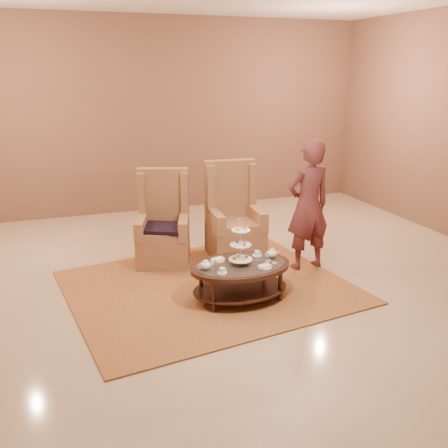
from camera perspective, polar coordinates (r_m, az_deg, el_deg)
name	(u,v)px	position (r m, az deg, el deg)	size (l,w,h in m)	color
ground	(232,291)	(6.09, 0.97, -7.69)	(8.00, 8.00, 0.00)	#C5AF93
ceiling	(232,291)	(6.09, 0.97, -7.69)	(8.00, 8.00, 0.02)	silver
wall_back	(157,116)	(9.42, -7.63, 12.10)	(8.00, 0.04, 3.50)	brown
rug	(208,287)	(6.19, -1.79, -7.19)	(3.60, 3.14, 0.02)	#B0783E
tea_table	(240,271)	(5.75, 1.88, -5.35)	(1.21, 0.86, 0.99)	black
armchair_left	(164,231)	(6.93, -6.91, -0.85)	(0.87, 0.89, 1.28)	#A4714D
armchair_right	(233,224)	(7.14, 1.08, -0.02)	(0.77, 0.80, 1.34)	#A4714D
person	(308,206)	(6.59, 9.60, 2.06)	(0.67, 0.47, 1.74)	#5E282C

